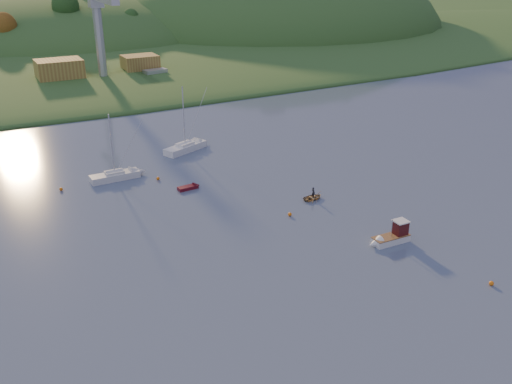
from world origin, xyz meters
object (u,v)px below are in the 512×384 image
fishing_boat (388,238)px  red_tender (192,187)px  sailboat_near (115,175)px  canoe (313,197)px  sailboat_far (185,147)px

fishing_boat → red_tender: size_ratio=1.57×
sailboat_near → canoe: 30.40m
sailboat_near → canoe: sailboat_near is taller
fishing_boat → canoe: fishing_boat is taller
fishing_boat → red_tender: 30.36m
fishing_boat → sailboat_far: bearing=-77.3°
sailboat_far → canoe: bearing=-96.9°
fishing_boat → sailboat_near: bearing=-55.8°
fishing_boat → sailboat_near: (-23.08, 35.64, -0.09)m
fishing_boat → sailboat_near: 42.46m
sailboat_near → canoe: size_ratio=3.41×
sailboat_near → red_tender: bearing=-46.4°
fishing_boat → sailboat_far: (-8.69, 43.00, -0.04)m
sailboat_near → sailboat_far: (14.39, 7.36, 0.05)m
sailboat_near → sailboat_far: size_ratio=0.90×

